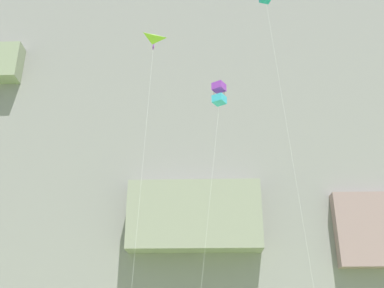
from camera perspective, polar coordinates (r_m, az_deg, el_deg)
name	(u,v)px	position (r m, az deg, el deg)	size (l,w,h in m)	color
cliff_face	(196,95)	(80.10, 0.57, 6.18)	(180.00, 30.94, 83.35)	gray
kite_box_low_right	(219,94)	(42.96, 3.40, 6.29)	(3.15, 2.84, 24.23)	purple
kite_delta_far_left	(152,53)	(49.55, -5.05, 11.25)	(2.19, 5.28, 30.82)	#8CCC33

